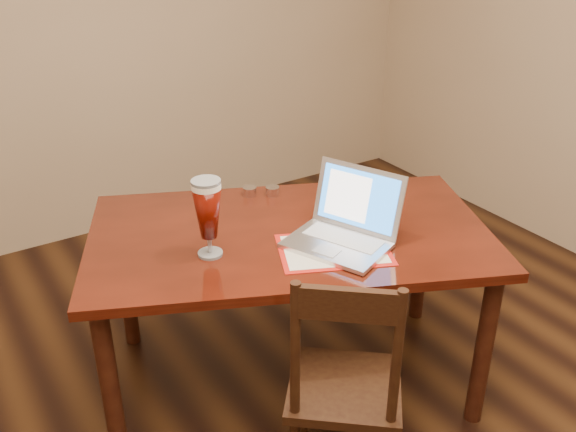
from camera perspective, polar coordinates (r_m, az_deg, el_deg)
dining_table at (r=2.52m, az=0.09°, el=-2.89°), size 1.77×1.42×1.02m
dining_chair at (r=2.23m, az=5.04°, el=-14.93°), size 0.52×0.52×0.90m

